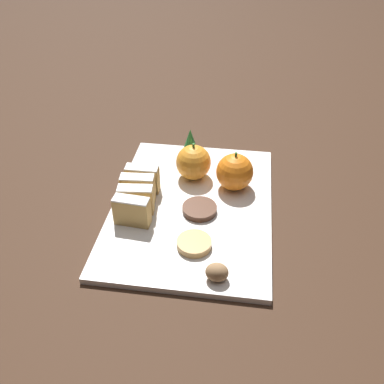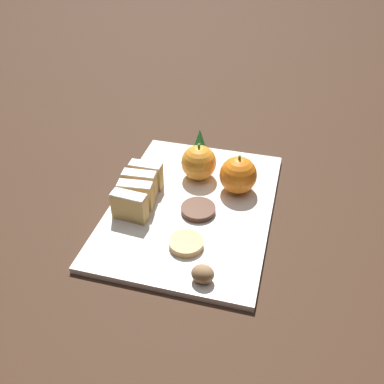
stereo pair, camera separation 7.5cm
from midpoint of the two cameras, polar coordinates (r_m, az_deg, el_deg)
ground_plane at (r=0.83m, az=-2.62°, el=-2.40°), size 6.00×6.00×0.00m
serving_platter at (r=0.82m, az=-2.63°, el=-2.08°), size 0.30×0.42×0.01m
stollen_slice_front at (r=0.77m, az=-10.82°, el=-2.62°), size 0.07×0.03×0.06m
stollen_slice_second at (r=0.80m, az=-10.21°, el=-1.10°), size 0.07×0.03×0.06m
stollen_slice_third at (r=0.82m, az=-9.88°, el=0.35°), size 0.07×0.03×0.06m
stollen_slice_fourth at (r=0.85m, az=-9.16°, el=1.68°), size 0.06×0.02×0.06m
orange_near at (r=0.84m, az=3.16°, el=2.59°), size 0.07×0.07×0.08m
orange_far at (r=0.87m, az=-2.30°, el=3.90°), size 0.07×0.07×0.08m
walnut at (r=0.67m, az=0.09°, el=-10.79°), size 0.04×0.03×0.03m
chocolate_cookie at (r=0.80m, az=-1.69°, el=-2.39°), size 0.06×0.06×0.01m
gingerbread_cookie at (r=0.73m, az=-2.69°, el=-7.01°), size 0.06×0.06×0.01m
evergreen_sprig at (r=0.94m, az=-2.54°, el=6.53°), size 0.04×0.04×0.07m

